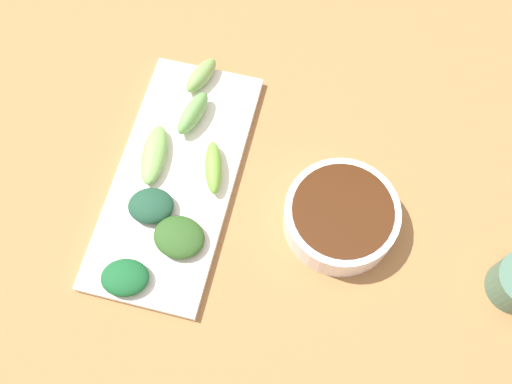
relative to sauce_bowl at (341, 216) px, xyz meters
The scene contains 10 objects.
tabletop 0.11m from the sauce_bowl, 14.11° to the right, with size 2.10×2.10×0.02m, color olive.
sauce_bowl is the anchor object (origin of this frame).
serving_plate 0.22m from the sauce_bowl, ahead, with size 0.15×0.34×0.01m, color white.
broccoli_stalk_0 0.25m from the sauce_bowl, ahead, with size 0.03×0.08×0.02m, color #79B058.
broccoli_leafy_1 0.23m from the sauce_bowl, 10.39° to the left, with size 0.06×0.05×0.02m, color #1C4730.
broccoli_stalk_2 0.17m from the sauce_bowl, ahead, with size 0.02×0.07×0.03m, color #6FB73D.
broccoli_leafy_3 0.27m from the sauce_bowl, 30.36° to the left, with size 0.06×0.05×0.02m, color #17582A.
broccoli_stalk_4 0.27m from the sauce_bowl, 35.00° to the right, with size 0.02×0.06×0.03m, color #77A353.
broccoli_stalk_5 0.23m from the sauce_bowl, 23.71° to the right, with size 0.02×0.07×0.03m, color #69AC54.
broccoli_leafy_6 0.20m from the sauce_bowl, 21.47° to the left, with size 0.06×0.05×0.02m, color #2C5420.
Camera 1 is at (-0.06, 0.30, 0.71)m, focal length 41.16 mm.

